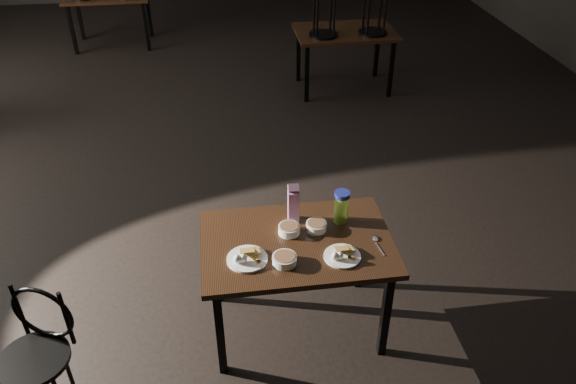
{
  "coord_description": "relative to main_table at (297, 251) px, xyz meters",
  "views": [
    {
      "loc": [
        0.12,
        -4.96,
        2.99
      ],
      "look_at": [
        0.56,
        -1.88,
        0.85
      ],
      "focal_mm": 35.0,
      "sensor_mm": 36.0,
      "label": 1
    }
  ],
  "objects": [
    {
      "name": "main_table",
      "position": [
        0.0,
        0.0,
        0.0
      ],
      "size": [
        1.2,
        0.8,
        0.75
      ],
      "color": "black",
      "rests_on": "ground"
    },
    {
      "name": "plate_left",
      "position": [
        -0.32,
        -0.13,
        0.1
      ],
      "size": [
        0.25,
        0.25,
        0.08
      ],
      "color": "white",
      "rests_on": "main_table"
    },
    {
      "name": "plate_right",
      "position": [
        0.25,
        -0.19,
        0.1
      ],
      "size": [
        0.23,
        0.23,
        0.07
      ],
      "color": "white",
      "rests_on": "main_table"
    },
    {
      "name": "bowl_near",
      "position": [
        -0.04,
        0.09,
        0.11
      ],
      "size": [
        0.14,
        0.14,
        0.05
      ],
      "color": "white",
      "rests_on": "main_table"
    },
    {
      "name": "bowl_far",
      "position": [
        0.14,
        0.1,
        0.11
      ],
      "size": [
        0.13,
        0.13,
        0.05
      ],
      "color": "white",
      "rests_on": "main_table"
    },
    {
      "name": "bowl_big",
      "position": [
        -0.11,
        -0.19,
        0.11
      ],
      "size": [
        0.15,
        0.15,
        0.05
      ],
      "color": "white",
      "rests_on": "main_table"
    },
    {
      "name": "juice_carton",
      "position": [
        0.01,
        0.22,
        0.21
      ],
      "size": [
        0.07,
        0.07,
        0.28
      ],
      "color": "#8D1969",
      "rests_on": "main_table"
    },
    {
      "name": "water_bottle",
      "position": [
        0.32,
        0.17,
        0.19
      ],
      "size": [
        0.1,
        0.1,
        0.23
      ],
      "color": "#9CE041",
      "rests_on": "main_table"
    },
    {
      "name": "spoon",
      "position": [
        0.49,
        -0.06,
        0.08
      ],
      "size": [
        0.05,
        0.2,
        0.01
      ],
      "color": "silver",
      "rests_on": "main_table"
    },
    {
      "name": "bentwood_chair",
      "position": [
        -1.53,
        -0.39,
        -0.17
      ],
      "size": [
        0.44,
        0.44,
        0.84
      ],
      "rotation": [
        0.0,
        0.0,
        -0.37
      ],
      "color": "black",
      "rests_on": "ground"
    },
    {
      "name": "bg_table_right",
      "position": [
        1.19,
        3.82,
        0.08
      ],
      "size": [
        1.2,
        0.8,
        1.48
      ],
      "color": "black",
      "rests_on": "ground"
    }
  ]
}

